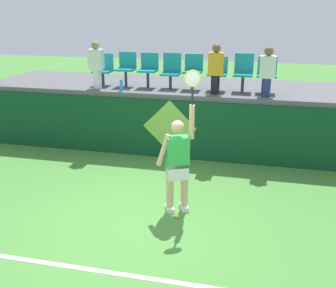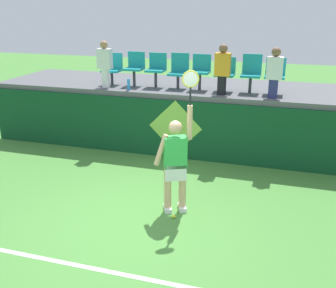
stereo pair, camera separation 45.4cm
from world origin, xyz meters
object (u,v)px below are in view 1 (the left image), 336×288
Objects in this scene: tennis_player at (178,161)px; water_bottle at (121,85)px; tennis_ball at (177,216)px; spectator_2 at (96,64)px; stadium_chair_5 at (218,71)px; spectator_1 at (216,68)px; stadium_chair_3 at (171,70)px; stadium_chair_7 at (267,73)px; stadium_chair_6 at (243,71)px; stadium_chair_1 at (126,67)px; stadium_chair_4 at (193,69)px; stadium_chair_0 at (104,68)px; stadium_chair_2 at (148,68)px; spectator_0 at (267,71)px.

water_bottle is at bearing 125.69° from tennis_player.
tennis_ball is 0.06× the size of spectator_2.
stadium_chair_5 is 0.69× the size of spectator_1.
stadium_chair_3 reaches higher than tennis_ball.
tennis_ball is 4.14m from stadium_chair_3.
stadium_chair_7 is 0.71× the size of spectator_2.
stadium_chair_7 is (0.53, -0.01, -0.02)m from stadium_chair_6.
stadium_chair_1 is 1.13m from stadium_chair_3.
stadium_chair_1 is 1.67m from stadium_chair_4.
stadium_chair_4 is at bearing -0.02° from stadium_chair_1.
stadium_chair_7 reaches higher than tennis_ball.
stadium_chair_5 is (2.86, -0.00, 0.02)m from stadium_chair_0.
stadium_chair_7 is at bearing 10.08° from water_bottle.
stadium_chair_5 is 0.45m from spectator_1.
spectator_2 is at bearing 130.31° from tennis_ball.
spectator_1 reaches higher than stadium_chair_2.
stadium_chair_3 is 2.25m from stadium_chair_7.
spectator_1 is at bearing -21.09° from stadium_chair_3.
stadium_chair_7 is at bearing 66.66° from tennis_player.
spectator_0 is at bearing -14.44° from stadium_chair_4.
spectator_0 is at bearing -21.36° from stadium_chair_5.
stadium_chair_4 is (0.54, -0.01, 0.03)m from stadium_chair_3.
stadium_chair_4 is at bearing -179.97° from stadium_chair_7.
stadium_chair_1 is at bearing 169.38° from spectator_1.
spectator_2 is at bearing -144.25° from stadium_chair_1.
spectator_2 is (-1.74, -0.45, 0.14)m from stadium_chair_3.
spectator_2 is (-0.67, 0.16, 0.45)m from water_bottle.
water_bottle is at bearing -167.92° from stadium_chair_6.
tennis_ball is 0.08× the size of stadium_chair_5.
spectator_0 reaches higher than stadium_chair_3.
spectator_1 is (0.59, -0.42, 0.11)m from stadium_chair_4.
stadium_chair_2 is (-1.46, 3.54, 1.95)m from tennis_ball.
stadium_chair_7 is (2.82, -0.00, -0.01)m from stadium_chair_2.
tennis_player is 2.86× the size of stadium_chair_6.
stadium_chair_2 is (-1.41, 3.26, 1.05)m from tennis_player.
tennis_player is 3.70m from stadium_chair_7.
tennis_player is 3.55m from stadium_chair_6.
stadium_chair_3 is at bearing 104.16° from tennis_ball.
stadium_chair_7 is at bearing 69.06° from tennis_ball.
tennis_player is 3.00× the size of stadium_chair_1.
stadium_chair_0 is at bearing 179.91° from stadium_chair_5.
tennis_player is 3.03× the size of stadium_chair_2.
spectator_2 reaches higher than spectator_1.
spectator_1 reaches higher than spectator_0.
stadium_chair_2 is 1.75m from spectator_1.
stadium_chair_7 reaches higher than stadium_chair_5.
stadium_chair_1 is 1.01× the size of stadium_chair_2.
tennis_player is 3.08m from spectator_1.
water_bottle is (-1.97, 2.95, 1.61)m from tennis_ball.
spectator_0 is at bearing -90.00° from stadium_chair_7.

